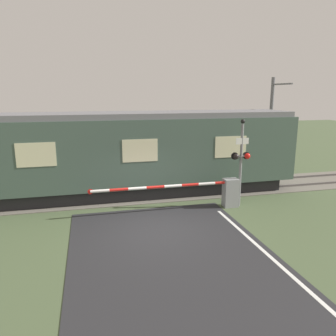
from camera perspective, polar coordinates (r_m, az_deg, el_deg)
The scene contains 6 objects.
ground_plane at distance 11.77m, azimuth -1.84°, elevation -10.36°, with size 80.00×80.00×0.00m, color #475638.
track_bed at distance 15.61m, azimuth -5.03°, elevation -4.38°, with size 36.00×3.20×0.13m.
train at distance 15.13m, azimuth -5.68°, elevation 2.58°, with size 14.86×2.77×3.82m.
crossing_barrier at distance 13.70m, azimuth 8.88°, elevation -4.08°, with size 6.08×0.44×1.19m.
signal_post at distance 13.73m, azimuth 12.62°, elevation 1.73°, with size 0.81×0.26×3.64m.
catenary_pole at distance 20.02m, azimuth 17.47°, elevation 7.32°, with size 0.20×1.90×5.53m.
Camera 1 is at (-2.22, -10.59, 4.65)m, focal length 35.00 mm.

